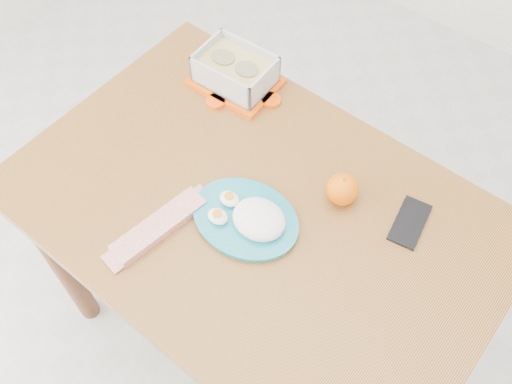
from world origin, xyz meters
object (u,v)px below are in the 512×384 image
Objects in this scene: food_container at (235,71)px; rice_plate at (250,217)px; smartphone at (410,222)px; dining_table at (256,234)px; orange_fruit at (342,189)px.

food_container is 0.85× the size of rice_plate.
rice_plate is at bearing -152.14° from smartphone.
food_container is 0.41m from rice_plate.
food_container is at bearing 136.73° from dining_table.
food_container is 0.56m from smartphone.
orange_fruit reaches higher than smartphone.
orange_fruit is 0.16m from smartphone.
food_container is 1.76× the size of smartphone.
food_container is 0.42m from orange_fruit.
food_container reaches higher than smartphone.
orange_fruit is 0.21m from rice_plate.
smartphone is at bearing 31.82° from dining_table.
rice_plate reaches higher than dining_table.
dining_table is 8.84× the size of smartphone.
orange_fruit is 0.59× the size of smartphone.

